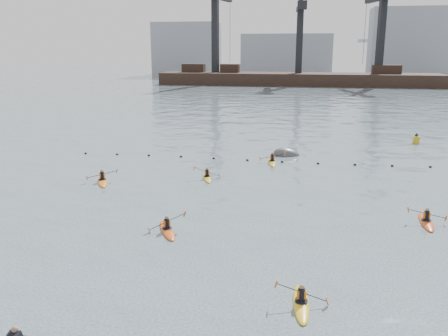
% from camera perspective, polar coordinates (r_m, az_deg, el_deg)
% --- Properties ---
extents(ground, '(400.00, 400.00, 0.00)m').
position_cam_1_polar(ground, '(19.78, 0.17, -14.29)').
color(ground, '#34434B').
rests_on(ground, ground).
extents(float_line, '(33.24, 0.73, 0.24)m').
position_cam_1_polar(float_line, '(40.90, 4.93, 0.88)').
color(float_line, black).
rests_on(float_line, ground).
extents(barge_pier, '(72.00, 19.30, 29.50)m').
position_cam_1_polar(barge_pier, '(127.38, 8.79, 10.68)').
color(barge_pier, black).
rests_on(barge_pier, ground).
extents(skyline, '(141.00, 28.00, 22.00)m').
position_cam_1_polar(skyline, '(167.39, 10.15, 13.96)').
color(skyline, gray).
rests_on(skyline, ground).
extents(kayaker_0, '(1.94, 3.01, 1.15)m').
position_cam_1_polar(kayaker_0, '(25.55, -6.86, -7.34)').
color(kayaker_0, '#D04F13').
rests_on(kayaker_0, ground).
extents(kayaker_1, '(2.06, 3.03, 1.09)m').
position_cam_1_polar(kayaker_1, '(18.87, 9.26, -15.68)').
color(kayaker_1, gold).
rests_on(kayaker_1, ground).
extents(kayaker_2, '(2.08, 3.29, 1.07)m').
position_cam_1_polar(kayaker_2, '(35.52, -14.41, -1.47)').
color(kayaker_2, orange).
rests_on(kayaker_2, ground).
extents(kayaker_3, '(1.96, 2.96, 1.09)m').
position_cam_1_polar(kayaker_3, '(35.39, -2.06, -1.10)').
color(kayaker_3, gold).
rests_on(kayaker_3, ground).
extents(kayaker_4, '(2.12, 3.15, 1.01)m').
position_cam_1_polar(kayaker_4, '(28.79, 23.14, -5.91)').
color(kayaker_4, '#C64612').
rests_on(kayaker_4, ground).
extents(kayaker_5, '(2.20, 3.30, 1.08)m').
position_cam_1_polar(kayaker_5, '(40.35, 5.82, 0.77)').
color(kayaker_5, gold).
rests_on(kayaker_5, ground).
extents(mooring_buoy, '(2.99, 2.05, 1.76)m').
position_cam_1_polar(mooring_buoy, '(43.40, 7.59, 1.55)').
color(mooring_buoy, '#3E4143').
rests_on(mooring_buoy, ground).
extents(nav_buoy, '(0.66, 0.66, 1.21)m').
position_cam_1_polar(nav_buoy, '(52.32, 22.12, 3.20)').
color(nav_buoy, '#BF9A13').
rests_on(nav_buoy, ground).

